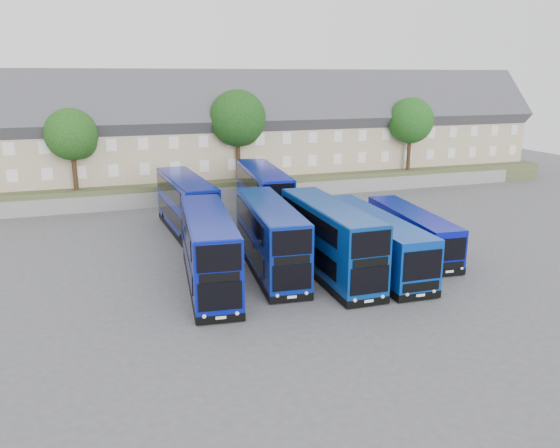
{
  "coord_description": "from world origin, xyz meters",
  "views": [
    {
      "loc": [
        -12.13,
        -29.27,
        12.42
      ],
      "look_at": [
        0.05,
        6.39,
        2.2
      ],
      "focal_mm": 35.0,
      "sensor_mm": 36.0,
      "label": 1
    }
  ],
  "objects": [
    {
      "name": "dd_rear_right",
      "position": [
        1.51,
        15.1,
        2.33
      ],
      "size": [
        3.84,
        12.11,
        4.74
      ],
      "rotation": [
        0.0,
        0.0,
        -0.09
      ],
      "color": "#081295",
      "rests_on": "ground"
    },
    {
      "name": "dd_front_left",
      "position": [
        -6.08,
        1.78,
        2.21
      ],
      "size": [
        3.76,
        11.53,
        4.5
      ],
      "rotation": [
        0.0,
        0.0,
        -0.1
      ],
      "color": "#07138C",
      "rests_on": "ground"
    },
    {
      "name": "ground",
      "position": [
        0.0,
        0.0,
        0.0
      ],
      "size": [
        120.0,
        120.0,
        0.0
      ],
      "primitive_type": "plane",
      "color": "#4E4E54",
      "rests_on": "ground"
    },
    {
      "name": "tree_mid",
      "position": [
        2.15,
        25.6,
        8.07
      ],
      "size": [
        5.76,
        5.76,
        9.18
      ],
      "color": "#382314",
      "rests_on": "earth_bank"
    },
    {
      "name": "tree_far",
      "position": [
        28.15,
        32.1,
        7.73
      ],
      "size": [
        5.44,
        5.44,
        8.67
      ],
      "color": "#382314",
      "rests_on": "earth_bank"
    },
    {
      "name": "coach_east_b",
      "position": [
        9.22,
        3.69,
        1.48
      ],
      "size": [
        3.4,
        11.23,
        3.02
      ],
      "rotation": [
        0.0,
        0.0,
        -0.1
      ],
      "color": "#0810A2",
      "rests_on": "ground"
    },
    {
      "name": "earth_bank",
      "position": [
        0.0,
        34.0,
        1.0
      ],
      "size": [
        80.0,
        20.0,
        2.0
      ],
      "primitive_type": "cube",
      "color": "#414A29",
      "rests_on": "ground"
    },
    {
      "name": "dd_front_right",
      "position": [
        1.65,
        1.37,
        2.25
      ],
      "size": [
        2.79,
        11.56,
        4.58
      ],
      "rotation": [
        0.0,
        0.0,
        -0.01
      ],
      "color": "navy",
      "rests_on": "ground"
    },
    {
      "name": "tree_west",
      "position": [
        -13.85,
        25.1,
        7.05
      ],
      "size": [
        4.8,
        4.8,
        7.65
      ],
      "color": "#382314",
      "rests_on": "earth_bank"
    },
    {
      "name": "dd_front_mid",
      "position": [
        -1.75,
        3.14,
        2.2
      ],
      "size": [
        3.59,
        11.45,
        4.48
      ],
      "rotation": [
        0.0,
        0.0,
        -0.09
      ],
      "color": "navy",
      "rests_on": "ground"
    },
    {
      "name": "coach_east_a",
      "position": [
        4.99,
        1.87,
        1.74
      ],
      "size": [
        3.2,
        13.03,
        3.54
      ],
      "rotation": [
        0.0,
        0.0,
        -0.04
      ],
      "color": "#083496",
      "rests_on": "ground"
    },
    {
      "name": "dd_rear_left",
      "position": [
        -5.41,
        13.89,
        2.25
      ],
      "size": [
        3.31,
        11.65,
        4.58
      ],
      "rotation": [
        0.0,
        0.0,
        0.06
      ],
      "color": "#071484",
      "rests_on": "ground"
    },
    {
      "name": "terrace_row",
      "position": [
        6.0,
        30.0,
        6.6
      ],
      "size": [
        66.0,
        10.4,
        11.2
      ],
      "color": "tan",
      "rests_on": "earth_bank"
    },
    {
      "name": "retaining_wall",
      "position": [
        0.0,
        24.0,
        0.75
      ],
      "size": [
        70.0,
        0.4,
        1.5
      ],
      "primitive_type": "cube",
      "color": "slate",
      "rests_on": "ground"
    },
    {
      "name": "tree_east",
      "position": [
        22.15,
        25.1,
        7.39
      ],
      "size": [
        5.12,
        5.12,
        8.16
      ],
      "color": "#382314",
      "rests_on": "earth_bank"
    }
  ]
}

